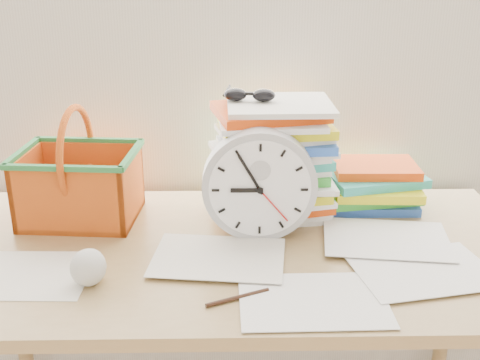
{
  "coord_description": "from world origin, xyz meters",
  "views": [
    {
      "loc": [
        -0.01,
        0.34,
        1.41
      ],
      "look_at": [
        0.01,
        1.6,
        0.92
      ],
      "focal_mm": 45.0,
      "sensor_mm": 36.0,
      "label": 1
    }
  ],
  "objects_px": {
    "book_stack": "(376,185)",
    "basket": "(78,165)",
    "desk": "(235,275)",
    "paper_stack": "(274,160)",
    "clock": "(259,185)"
  },
  "relations": [
    {
      "from": "clock",
      "to": "book_stack",
      "type": "relative_size",
      "value": 0.99
    },
    {
      "from": "clock",
      "to": "book_stack",
      "type": "height_order",
      "value": "clock"
    },
    {
      "from": "paper_stack",
      "to": "clock",
      "type": "bearing_deg",
      "value": -107.86
    },
    {
      "from": "book_stack",
      "to": "basket",
      "type": "distance_m",
      "value": 0.79
    },
    {
      "from": "desk",
      "to": "paper_stack",
      "type": "height_order",
      "value": "paper_stack"
    },
    {
      "from": "book_stack",
      "to": "paper_stack",
      "type": "bearing_deg",
      "value": -169.78
    },
    {
      "from": "paper_stack",
      "to": "book_stack",
      "type": "xyz_separation_m",
      "value": [
        0.28,
        0.05,
        -0.09
      ]
    },
    {
      "from": "basket",
      "to": "paper_stack",
      "type": "bearing_deg",
      "value": 6.75
    },
    {
      "from": "desk",
      "to": "clock",
      "type": "height_order",
      "value": "clock"
    },
    {
      "from": "basket",
      "to": "clock",
      "type": "bearing_deg",
      "value": -9.56
    },
    {
      "from": "desk",
      "to": "book_stack",
      "type": "bearing_deg",
      "value": 31.85
    },
    {
      "from": "paper_stack",
      "to": "book_stack",
      "type": "bearing_deg",
      "value": 10.22
    },
    {
      "from": "desk",
      "to": "basket",
      "type": "bearing_deg",
      "value": 156.37
    },
    {
      "from": "book_stack",
      "to": "basket",
      "type": "bearing_deg",
      "value": -175.06
    },
    {
      "from": "clock",
      "to": "basket",
      "type": "xyz_separation_m",
      "value": [
        -0.45,
        0.12,
        0.01
      ]
    }
  ]
}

